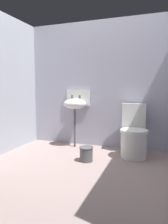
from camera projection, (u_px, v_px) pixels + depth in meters
name	position (u px, v px, depth m)	size (l,w,h in m)	color
ground_plane	(76.00, 173.00, 2.60)	(3.02, 2.71, 0.08)	gray
wall_back	(102.00, 85.00, 3.60)	(3.02, 0.10, 2.15)	#A5A6BA
toilet_near_wall	(134.00, 135.00, 3.10)	(0.47, 0.64, 0.78)	silver
sink	(75.00, 104.00, 3.57)	(0.42, 0.35, 0.99)	#4E5151
bucket	(86.00, 154.00, 2.90)	(0.20, 0.20, 0.21)	#4E5151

